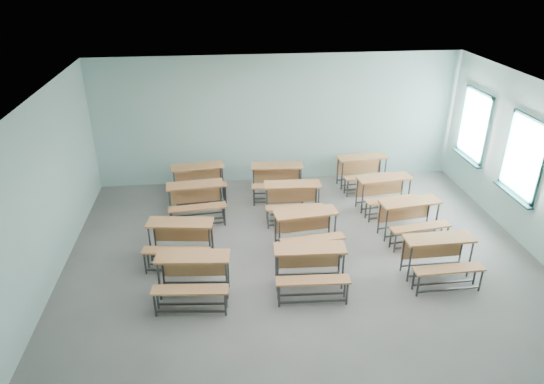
{
  "coord_description": "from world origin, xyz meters",
  "views": [
    {
      "loc": [
        -1.45,
        -7.45,
        5.28
      ],
      "look_at": [
        -0.48,
        1.2,
        1.0
      ],
      "focal_mm": 32.0,
      "sensor_mm": 36.0,
      "label": 1
    }
  ],
  "objects_px": {
    "desk_unit_r1c0": "(180,236)",
    "desk_unit_r3c0": "(199,177)",
    "desk_unit_r0c0": "(193,272)",
    "desk_unit_r1c1": "(307,226)",
    "desk_unit_r0c2": "(440,253)",
    "desk_unit_r2c0": "(196,196)",
    "desk_unit_r3c1": "(277,176)",
    "desk_unit_r3c2": "(363,168)",
    "desk_unit_r2c1": "(293,196)",
    "desk_unit_r2c2": "(386,189)",
    "desk_unit_r0c1": "(310,263)",
    "desk_unit_r1c2": "(411,215)"
  },
  "relations": [
    {
      "from": "desk_unit_r0c0",
      "to": "desk_unit_r0c2",
      "type": "xyz_separation_m",
      "value": [
        4.35,
        0.09,
        0.0
      ]
    },
    {
      "from": "desk_unit_r0c1",
      "to": "desk_unit_r2c1",
      "type": "relative_size",
      "value": 1.0
    },
    {
      "from": "desk_unit_r0c0",
      "to": "desk_unit_r1c2",
      "type": "height_order",
      "value": "same"
    },
    {
      "from": "desk_unit_r1c1",
      "to": "desk_unit_r1c2",
      "type": "distance_m",
      "value": 2.2
    },
    {
      "from": "desk_unit_r1c0",
      "to": "desk_unit_r3c0",
      "type": "xyz_separation_m",
      "value": [
        0.29,
        2.68,
        0.0
      ]
    },
    {
      "from": "desk_unit_r2c1",
      "to": "desk_unit_r3c0",
      "type": "bearing_deg",
      "value": 151.53
    },
    {
      "from": "desk_unit_r2c1",
      "to": "desk_unit_r2c2",
      "type": "distance_m",
      "value": 2.14
    },
    {
      "from": "desk_unit_r0c1",
      "to": "desk_unit_r3c2",
      "type": "bearing_deg",
      "value": 65.33
    },
    {
      "from": "desk_unit_r0c2",
      "to": "desk_unit_r3c0",
      "type": "bearing_deg",
      "value": 137.97
    },
    {
      "from": "desk_unit_r2c2",
      "to": "desk_unit_r3c1",
      "type": "xyz_separation_m",
      "value": [
        -2.35,
        0.96,
        0.0
      ]
    },
    {
      "from": "desk_unit_r2c2",
      "to": "desk_unit_r3c2",
      "type": "relative_size",
      "value": 1.01
    },
    {
      "from": "desk_unit_r0c0",
      "to": "desk_unit_r1c2",
      "type": "distance_m",
      "value": 4.61
    },
    {
      "from": "desk_unit_r2c1",
      "to": "desk_unit_r2c2",
      "type": "height_order",
      "value": "same"
    },
    {
      "from": "desk_unit_r3c2",
      "to": "desk_unit_r1c1",
      "type": "bearing_deg",
      "value": -130.79
    },
    {
      "from": "desk_unit_r2c2",
      "to": "desk_unit_r3c2",
      "type": "distance_m",
      "value": 1.27
    },
    {
      "from": "desk_unit_r1c1",
      "to": "desk_unit_r2c0",
      "type": "xyz_separation_m",
      "value": [
        -2.19,
        1.53,
        0.0
      ]
    },
    {
      "from": "desk_unit_r2c1",
      "to": "desk_unit_r3c0",
      "type": "height_order",
      "value": "same"
    },
    {
      "from": "desk_unit_r0c1",
      "to": "desk_unit_r3c2",
      "type": "height_order",
      "value": "same"
    },
    {
      "from": "desk_unit_r0c2",
      "to": "desk_unit_r1c0",
      "type": "xyz_separation_m",
      "value": [
        -4.63,
        1.09,
        0.0
      ]
    },
    {
      "from": "desk_unit_r0c1",
      "to": "desk_unit_r3c2",
      "type": "distance_m",
      "value": 4.46
    },
    {
      "from": "desk_unit_r2c2",
      "to": "desk_unit_r3c1",
      "type": "height_order",
      "value": "same"
    },
    {
      "from": "desk_unit_r0c0",
      "to": "desk_unit_r3c0",
      "type": "bearing_deg",
      "value": 95.33
    },
    {
      "from": "desk_unit_r2c0",
      "to": "desk_unit_r3c0",
      "type": "bearing_deg",
      "value": 83.17
    },
    {
      "from": "desk_unit_r0c2",
      "to": "desk_unit_r0c1",
      "type": "bearing_deg",
      "value": -179.67
    },
    {
      "from": "desk_unit_r2c1",
      "to": "desk_unit_r3c2",
      "type": "height_order",
      "value": "same"
    },
    {
      "from": "desk_unit_r1c1",
      "to": "desk_unit_r2c2",
      "type": "distance_m",
      "value": 2.5
    },
    {
      "from": "desk_unit_r0c2",
      "to": "desk_unit_r2c0",
      "type": "bearing_deg",
      "value": 146.89
    },
    {
      "from": "desk_unit_r1c1",
      "to": "desk_unit_r3c1",
      "type": "relative_size",
      "value": 1.03
    },
    {
      "from": "desk_unit_r0c0",
      "to": "desk_unit_r3c0",
      "type": "xyz_separation_m",
      "value": [
        0.01,
        3.86,
        0.0
      ]
    },
    {
      "from": "desk_unit_r1c1",
      "to": "desk_unit_r3c0",
      "type": "relative_size",
      "value": 0.99
    },
    {
      "from": "desk_unit_r0c1",
      "to": "desk_unit_r1c1",
      "type": "height_order",
      "value": "same"
    },
    {
      "from": "desk_unit_r1c1",
      "to": "desk_unit_r3c2",
      "type": "distance_m",
      "value": 3.29
    },
    {
      "from": "desk_unit_r0c0",
      "to": "desk_unit_r1c1",
      "type": "bearing_deg",
      "value": 36.33
    },
    {
      "from": "desk_unit_r1c0",
      "to": "desk_unit_r3c1",
      "type": "height_order",
      "value": "same"
    },
    {
      "from": "desk_unit_r2c2",
      "to": "desk_unit_r1c1",
      "type": "bearing_deg",
      "value": -152.02
    },
    {
      "from": "desk_unit_r0c0",
      "to": "desk_unit_r1c1",
      "type": "relative_size",
      "value": 0.99
    },
    {
      "from": "desk_unit_r0c0",
      "to": "desk_unit_r2c0",
      "type": "distance_m",
      "value": 2.83
    },
    {
      "from": "desk_unit_r2c0",
      "to": "desk_unit_r2c1",
      "type": "xyz_separation_m",
      "value": [
        2.11,
        -0.22,
        0.0
      ]
    },
    {
      "from": "desk_unit_r1c2",
      "to": "desk_unit_r3c1",
      "type": "bearing_deg",
      "value": 131.44
    },
    {
      "from": "desk_unit_r2c0",
      "to": "desk_unit_r2c1",
      "type": "distance_m",
      "value": 2.12
    },
    {
      "from": "desk_unit_r1c1",
      "to": "desk_unit_r2c2",
      "type": "relative_size",
      "value": 1.0
    },
    {
      "from": "desk_unit_r1c0",
      "to": "desk_unit_r0c2",
      "type": "bearing_deg",
      "value": -5.45
    },
    {
      "from": "desk_unit_r1c0",
      "to": "desk_unit_r1c1",
      "type": "relative_size",
      "value": 1.01
    },
    {
      "from": "desk_unit_r3c1",
      "to": "desk_unit_r3c2",
      "type": "distance_m",
      "value": 2.22
    },
    {
      "from": "desk_unit_r2c2",
      "to": "desk_unit_r3c2",
      "type": "height_order",
      "value": "same"
    },
    {
      "from": "desk_unit_r1c1",
      "to": "desk_unit_r3c0",
      "type": "height_order",
      "value": "same"
    },
    {
      "from": "desk_unit_r1c2",
      "to": "desk_unit_r2c2",
      "type": "relative_size",
      "value": 1.01
    },
    {
      "from": "desk_unit_r2c0",
      "to": "desk_unit_r3c0",
      "type": "distance_m",
      "value": 1.03
    },
    {
      "from": "desk_unit_r3c1",
      "to": "desk_unit_r0c1",
      "type": "bearing_deg",
      "value": -84.49
    },
    {
      "from": "desk_unit_r0c2",
      "to": "desk_unit_r1c0",
      "type": "relative_size",
      "value": 0.93
    }
  ]
}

